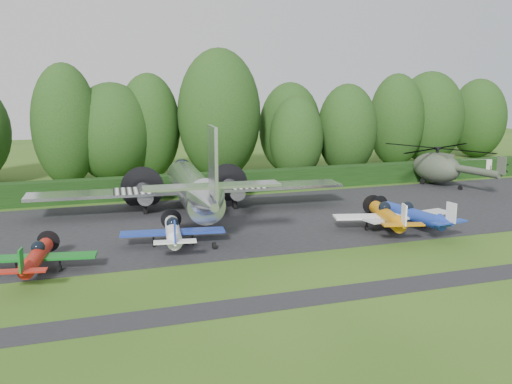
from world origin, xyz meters
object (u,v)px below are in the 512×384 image
object	(u,v)px
light_plane_orange	(387,216)
light_plane_red	(36,257)
light_plane_white	(173,231)
sign_board	(476,165)
transport_plane	(194,188)
helicopter	(437,165)
light_plane_blue	(413,215)

from	to	relation	value
light_plane_orange	light_plane_red	bearing A→B (deg)	169.89
light_plane_white	sign_board	xyz separation A→B (m)	(36.42, 15.77, 0.28)
transport_plane	sign_board	world-z (taller)	transport_plane
light_plane_red	light_plane_white	size ratio (longest dim) A/B	0.94
transport_plane	light_plane_red	world-z (taller)	transport_plane
light_plane_orange	helicopter	distance (m)	20.30
transport_plane	helicopter	world-z (taller)	transport_plane
light_plane_white	light_plane_orange	distance (m)	15.05
light_plane_orange	light_plane_white	bearing A→B (deg)	161.95
helicopter	transport_plane	bearing A→B (deg)	-158.60
light_plane_white	light_plane_blue	xyz separation A→B (m)	(16.93, -1.31, 0.08)
light_plane_red	helicopter	distance (m)	40.82
light_plane_red	helicopter	xyz separation A→B (m)	(37.56, 15.97, 1.09)
light_plane_red	helicopter	size ratio (longest dim) A/B	0.47
light_plane_red	light_plane_orange	size ratio (longest dim) A/B	0.87
light_plane_blue	helicopter	bearing A→B (deg)	58.09
transport_plane	sign_board	distance (m)	34.19
light_plane_red	light_plane_orange	distance (m)	23.17
light_plane_red	helicopter	world-z (taller)	helicopter
helicopter	sign_board	world-z (taller)	helicopter
light_plane_orange	sign_board	xyz separation A→B (m)	(21.40, 16.73, 0.19)
light_plane_white	light_plane_red	bearing A→B (deg)	-169.86
light_plane_red	sign_board	distance (m)	48.18
transport_plane	light_plane_white	distance (m)	8.66
transport_plane	light_plane_blue	bearing A→B (deg)	-38.44
light_plane_white	light_plane_orange	size ratio (longest dim) A/B	0.92
light_plane_red	light_plane_orange	bearing A→B (deg)	-5.93
light_plane_orange	light_plane_blue	bearing A→B (deg)	-25.09
transport_plane	light_plane_white	world-z (taller)	transport_plane
light_plane_white	light_plane_blue	world-z (taller)	light_plane_blue
light_plane_blue	sign_board	size ratio (longest dim) A/B	2.12
transport_plane	light_plane_orange	world-z (taller)	transport_plane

